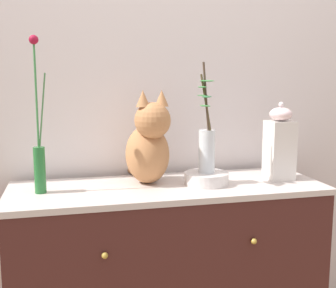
{
  "coord_description": "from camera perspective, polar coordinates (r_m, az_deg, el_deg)",
  "views": [
    {
      "loc": [
        -0.42,
        -1.74,
        1.32
      ],
      "look_at": [
        0.0,
        0.0,
        1.04
      ],
      "focal_mm": 45.56,
      "sensor_mm": 36.0,
      "label": 1
    }
  ],
  "objects": [
    {
      "name": "vase_glass_clear",
      "position": [
        1.83,
        5.19,
        -0.16
      ],
      "size": [
        0.1,
        0.14,
        0.47
      ],
      "color": "silver",
      "rests_on": "bowl_porcelain"
    },
    {
      "name": "bowl_porcelain",
      "position": [
        1.87,
        5.15,
        -4.59
      ],
      "size": [
        0.19,
        0.19,
        0.05
      ],
      "primitive_type": "cylinder",
      "color": "silver",
      "rests_on": "sideboard"
    },
    {
      "name": "sideboard",
      "position": [
        2.0,
        0.0,
        -17.58
      ],
      "size": [
        1.35,
        0.48,
        0.86
      ],
      "color": "#45201C",
      "rests_on": "ground_plane"
    },
    {
      "name": "wall_back",
      "position": [
        2.09,
        -1.99,
        8.29
      ],
      "size": [
        4.4,
        0.08,
        2.6
      ],
      "primitive_type": "cube",
      "color": "silver",
      "rests_on": "ground_plane"
    },
    {
      "name": "cat_sitting",
      "position": [
        1.84,
        -2.62,
        -0.08
      ],
      "size": [
        0.23,
        0.42,
        0.41
      ],
      "color": "#B47849",
      "rests_on": "sideboard"
    },
    {
      "name": "vase_slim_green",
      "position": [
        1.77,
        -16.86,
        -1.09
      ],
      "size": [
        0.06,
        0.05,
        0.62
      ],
      "color": "#256A30",
      "rests_on": "sideboard"
    },
    {
      "name": "jar_lidded_porcelain",
      "position": [
        1.99,
        14.71,
        -0.06
      ],
      "size": [
        0.11,
        0.11,
        0.35
      ],
      "color": "silver",
      "rests_on": "sideboard"
    }
  ]
}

